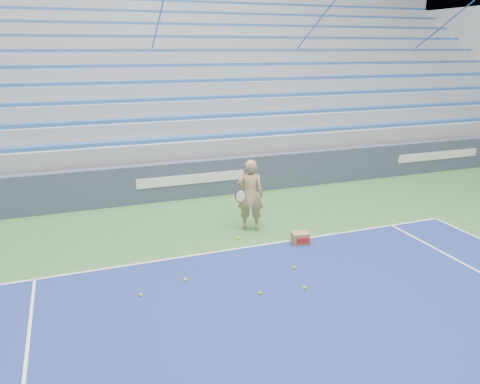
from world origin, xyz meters
The scene contains 10 objects.
sponsor_barrier centered at (0.00, 15.88, 0.55)m, with size 30.00×0.32×1.10m.
bleachers centered at (0.00, 21.60, 2.36)m, with size 31.00×9.15×7.30m.
tennis_player centered at (0.72, 12.92, 0.87)m, with size 0.98×0.94×1.74m.
ball_box centered at (1.43, 11.65, 0.14)m, with size 0.42×0.35×0.28m.
tennis_ball_0 centered at (-2.30, 10.55, 0.03)m, with size 0.07×0.07×0.07m, color #C6E12E.
tennis_ball_1 centered at (0.23, 12.41, 0.03)m, with size 0.07×0.07×0.07m, color #C6E12E.
tennis_ball_2 centered at (0.56, 9.78, 0.03)m, with size 0.07×0.07×0.07m, color #C6E12E.
tennis_ball_3 centered at (0.75, 10.58, 0.03)m, with size 0.07×0.07×0.07m, color #C6E12E.
tennis_ball_4 centered at (-1.43, 10.84, 0.03)m, with size 0.07×0.07×0.07m, color #C6E12E.
tennis_ball_5 centered at (-0.29, 9.87, 0.03)m, with size 0.07×0.07×0.07m, color #C6E12E.
Camera 1 is at (-3.22, 2.99, 4.25)m, focal length 35.00 mm.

